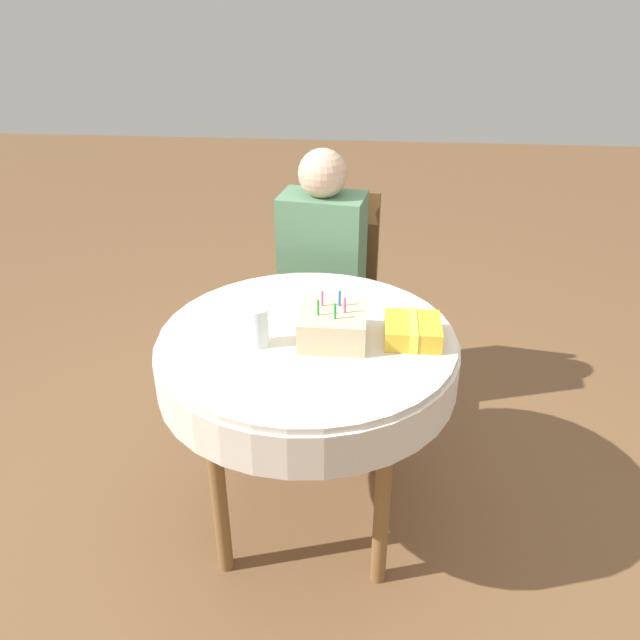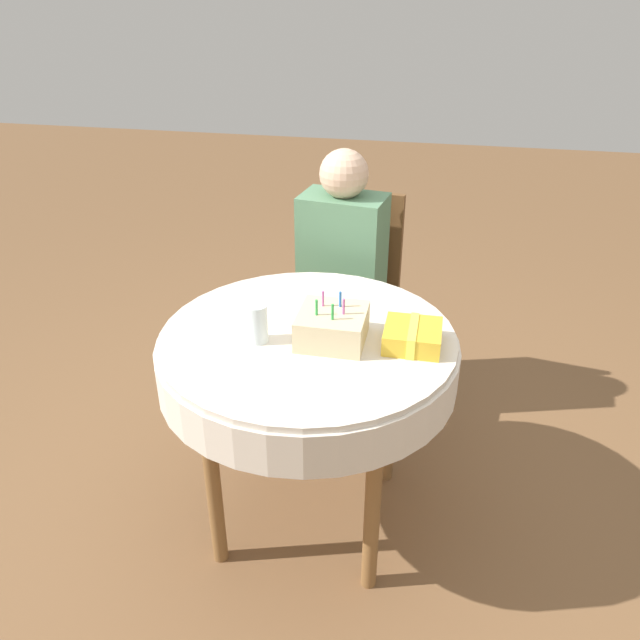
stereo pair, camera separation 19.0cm
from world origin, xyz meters
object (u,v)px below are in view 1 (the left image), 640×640
at_px(birthday_cake, 333,326).
at_px(gift_box, 413,331).
at_px(chair, 326,294).
at_px(drinking_glass, 258,327).
at_px(person, 321,264).

height_order(birthday_cake, gift_box, birthday_cake).
height_order(chair, drinking_glass, chair).
xyz_separation_m(chair, person, (-0.02, -0.10, 0.19)).
relative_size(person, drinking_glass, 9.60).
xyz_separation_m(chair, birthday_cake, (0.08, -0.82, 0.30)).
distance_m(drinking_glass, gift_box, 0.47).
distance_m(chair, gift_box, 0.91).
xyz_separation_m(person, gift_box, (0.34, -0.70, 0.10)).
bearing_deg(chair, gift_box, -59.44).
bearing_deg(drinking_glass, birthday_cake, 12.63).
distance_m(person, drinking_glass, 0.79).
relative_size(chair, person, 0.81).
height_order(birthday_cake, drinking_glass, birthday_cake).
relative_size(drinking_glass, gift_box, 0.70).
xyz_separation_m(birthday_cake, gift_box, (0.24, 0.02, -0.02)).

